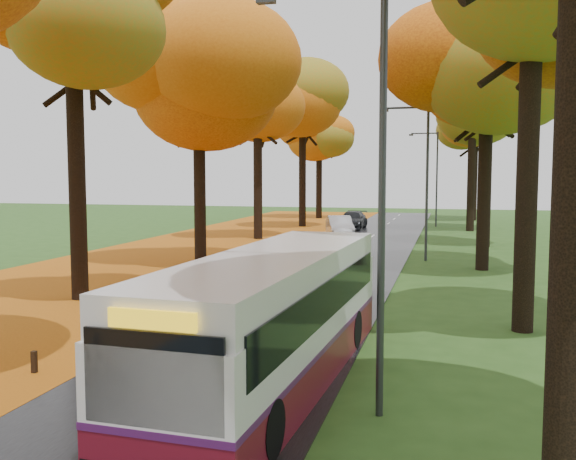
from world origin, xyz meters
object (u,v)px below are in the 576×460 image
at_px(car_silver, 340,227).
at_px(car_dark, 352,220).
at_px(streetlamp_far, 434,171).
at_px(car_white, 297,247).
at_px(streetlamp_mid, 422,170).
at_px(bus, 274,315).
at_px(streetlamp_near, 368,164).

distance_m(car_silver, car_dark, 7.14).
height_order(streetlamp_far, car_silver, streetlamp_far).
bearing_deg(car_white, car_silver, 96.76).
xyz_separation_m(streetlamp_mid, car_white, (-6.30, -1.46, -4.00)).
height_order(bus, car_white, bus).
bearing_deg(streetlamp_far, bus, -92.88).
relative_size(streetlamp_mid, car_white, 2.03).
height_order(streetlamp_mid, car_dark, streetlamp_mid).
distance_m(streetlamp_near, streetlamp_mid, 22.00).
bearing_deg(bus, car_dark, 98.96).
height_order(bus, car_silver, bus).
relative_size(bus, car_white, 2.73).
bearing_deg(car_white, streetlamp_near, -65.43).
relative_size(car_white, car_silver, 0.87).
xyz_separation_m(streetlamp_mid, car_dark, (-6.30, 17.93, -3.98)).
distance_m(streetlamp_far, car_silver, 13.37).
bearing_deg(car_silver, streetlamp_near, -96.02).
bearing_deg(car_silver, bus, -99.41).
xyz_separation_m(bus, car_white, (-4.15, 19.26, -0.80)).
xyz_separation_m(streetlamp_mid, streetlamp_far, (0.00, 22.00, 0.00)).
height_order(streetlamp_near, car_white, streetlamp_near).
relative_size(streetlamp_far, car_silver, 1.77).
height_order(car_silver, car_dark, car_silver).
bearing_deg(car_dark, streetlamp_mid, -68.55).
bearing_deg(car_dark, streetlamp_near, -78.94).
relative_size(streetlamp_far, car_white, 2.03).
relative_size(streetlamp_near, bus, 0.74).
xyz_separation_m(streetlamp_near, car_white, (-6.30, 20.54, -4.00)).
bearing_deg(streetlamp_mid, car_white, -166.96).
xyz_separation_m(bus, car_dark, (-4.15, 38.64, -0.78)).
distance_m(streetlamp_mid, car_silver, 13.02).
bearing_deg(streetlamp_far, car_dark, -147.12).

